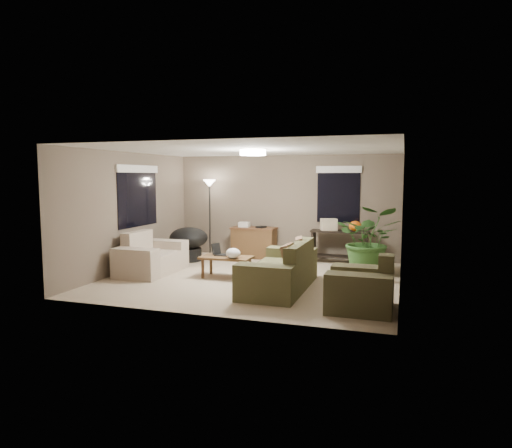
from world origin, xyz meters
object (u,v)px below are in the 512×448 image
(papasan_chair, at_px, (189,241))
(houseplant, at_px, (369,247))
(coffee_table, at_px, (226,260))
(console_table, at_px, (339,244))
(main_sofa, at_px, (282,273))
(desk, at_px, (254,242))
(floor_lamp, at_px, (210,192))
(cat_scratching_post, at_px, (384,271))
(loveseat, at_px, (150,258))
(armchair, at_px, (361,290))

(papasan_chair, bearing_deg, houseplant, -2.25)
(coffee_table, height_order, console_table, console_table)
(main_sofa, bearing_deg, desk, 117.26)
(desk, xyz_separation_m, floor_lamp, (-1.14, -0.06, 1.22))
(console_table, distance_m, cat_scratching_post, 2.01)
(houseplant, height_order, cat_scratching_post, houseplant)
(loveseat, distance_m, cat_scratching_post, 4.69)
(armchair, xyz_separation_m, coffee_table, (-2.73, 1.39, 0.06))
(loveseat, height_order, cat_scratching_post, loveseat)
(papasan_chair, xyz_separation_m, cat_scratching_post, (4.49, -0.85, -0.25))
(armchair, height_order, console_table, armchair)
(houseplant, bearing_deg, coffee_table, -154.96)
(coffee_table, height_order, desk, desk)
(main_sofa, xyz_separation_m, houseplant, (1.37, 1.79, 0.25))
(houseplant, bearing_deg, armchair, -88.17)
(armchair, height_order, coffee_table, armchair)
(armchair, bearing_deg, cat_scratching_post, 82.67)
(floor_lamp, xyz_separation_m, houseplant, (3.97, -0.98, -1.05))
(coffee_table, bearing_deg, houseplant, 25.04)
(papasan_chair, bearing_deg, coffee_table, -42.77)
(coffee_table, xyz_separation_m, papasan_chair, (-1.51, 1.40, 0.11))
(desk, distance_m, papasan_chair, 1.60)
(papasan_chair, distance_m, cat_scratching_post, 4.58)
(coffee_table, xyz_separation_m, floor_lamp, (-1.32, 2.21, 1.24))
(desk, bearing_deg, main_sofa, -62.74)
(floor_lamp, bearing_deg, main_sofa, -46.76)
(loveseat, xyz_separation_m, console_table, (3.57, 2.30, 0.14))
(papasan_chair, bearing_deg, loveseat, -96.19)
(armchair, relative_size, console_table, 0.77)
(loveseat, relative_size, desk, 1.45)
(floor_lamp, bearing_deg, armchair, -41.65)
(loveseat, distance_m, desk, 2.76)
(loveseat, bearing_deg, cat_scratching_post, 7.43)
(coffee_table, bearing_deg, armchair, -27.04)
(papasan_chair, relative_size, cat_scratching_post, 2.18)
(papasan_chair, bearing_deg, cat_scratching_post, -10.68)
(armchair, relative_size, floor_lamp, 0.52)
(floor_lamp, bearing_deg, desk, 3.01)
(main_sofa, bearing_deg, coffee_table, 156.61)
(main_sofa, relative_size, papasan_chair, 2.02)
(armchair, bearing_deg, floor_lamp, 138.35)
(coffee_table, bearing_deg, loveseat, -178.14)
(console_table, bearing_deg, loveseat, -147.29)
(coffee_table, distance_m, cat_scratching_post, 3.03)
(main_sofa, height_order, armchair, same)
(console_table, bearing_deg, armchair, -77.21)
(armchair, xyz_separation_m, papasan_chair, (-4.24, 2.79, 0.17))
(main_sofa, bearing_deg, cat_scratching_post, 32.90)
(armchair, bearing_deg, coffee_table, 152.96)
(main_sofa, distance_m, houseplant, 2.27)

